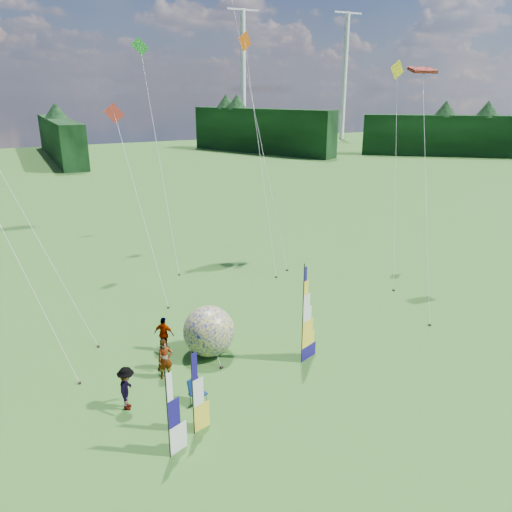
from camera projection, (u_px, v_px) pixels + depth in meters
name	position (u px, v px, depth m)	size (l,w,h in m)	color
ground	(322.00, 408.00, 20.36)	(220.00, 220.00, 0.00)	#39792F
treeline_ring	(326.00, 319.00, 19.09)	(210.00, 210.00, 8.00)	#1B481E
turbine_left	(344.00, 78.00, 125.92)	(8.00, 1.20, 30.00)	silver
turbine_right	(243.00, 78.00, 121.16)	(8.00, 1.20, 30.00)	silver
feather_banner_main	(303.00, 317.00, 22.97)	(1.30, 0.10, 4.81)	navy
side_banner_left	(193.00, 395.00, 18.31)	(0.95, 0.10, 3.39)	yellow
side_banner_far	(168.00, 417.00, 17.13)	(0.99, 0.10, 3.33)	white
bol_inflatable	(209.00, 331.00, 24.12)	(2.49, 2.49, 2.49)	#0E158F
spectator_a	(165.00, 360.00, 22.20)	(0.67, 0.44, 1.84)	#66594C
spectator_b	(165.00, 354.00, 22.96)	(0.75, 0.37, 1.53)	#66594C
spectator_c	(127.00, 388.00, 20.04)	(1.21, 0.45, 1.87)	#66594C
spectator_d	(164.00, 334.00, 24.62)	(1.03, 0.42, 1.75)	#66594C
camp_chair	(198.00, 392.00, 20.45)	(0.63, 0.63, 1.10)	#071A44
kite_whale	(254.00, 97.00, 36.24)	(3.52, 13.53, 23.69)	black
kite_rainbow_delta	(24.00, 200.00, 25.26)	(8.77, 12.06, 14.07)	red
kite_parafoil	(428.00, 174.00, 29.06)	(8.26, 10.84, 15.29)	red
small_kite_red	(139.00, 196.00, 31.30)	(2.73, 11.02, 11.98)	red
small_kite_orange	(260.00, 146.00, 35.69)	(4.16, 10.85, 16.95)	#DD4F0A
small_kite_yellow	(396.00, 167.00, 33.49)	(6.74, 8.71, 14.79)	yellow
small_kite_green	(158.00, 146.00, 36.96)	(3.38, 12.92, 16.70)	#3DCE4F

